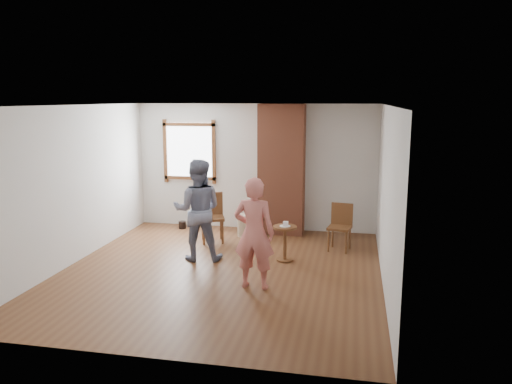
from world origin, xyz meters
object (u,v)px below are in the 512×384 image
dining_chair_right (340,224)px  man (198,210)px  dining_chair_left (212,214)px  side_table (285,238)px  stoneware_crock (246,225)px  person_pink (254,233)px

dining_chair_right → man: man is taller
dining_chair_left → side_table: (1.54, -0.92, -0.12)m
dining_chair_left → man: 1.18m
side_table → stoneware_crock: bearing=125.4°
dining_chair_right → side_table: (-0.89, -0.84, -0.07)m
stoneware_crock → man: bearing=-106.8°
dining_chair_right → man: size_ratio=0.49×
side_table → person_pink: size_ratio=0.37×
side_table → person_pink: person_pink is taller
stoneware_crock → man: size_ratio=0.25×
side_table → man: bearing=-172.0°
dining_chair_right → man: 2.60m
stoneware_crock → dining_chair_right: size_ratio=0.51×
stoneware_crock → dining_chair_left: 0.78m
man → person_pink: bearing=126.9°
dining_chair_right → side_table: size_ratio=1.40×
side_table → person_pink: bearing=-101.7°
side_table → dining_chair_right: bearing=43.1°
dining_chair_right → stoneware_crock: bearing=174.4°
stoneware_crock → man: (-0.48, -1.58, 0.64)m
side_table → man: (-1.45, -0.20, 0.46)m
stoneware_crock → dining_chair_right: bearing=-16.1°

